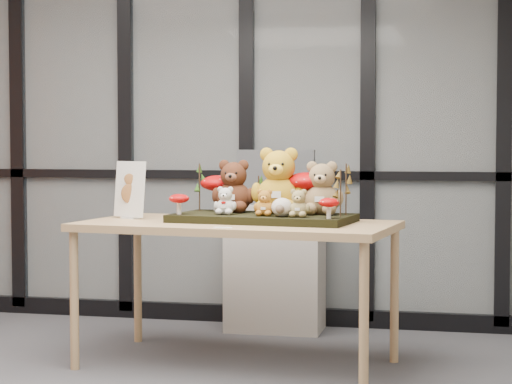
% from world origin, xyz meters
% --- Properties ---
extents(room_shell, '(5.00, 5.00, 5.00)m').
position_xyz_m(room_shell, '(0.00, 0.00, 1.68)').
color(room_shell, '#B5B2AB').
rests_on(room_shell, floor).
extents(glass_partition, '(4.90, 0.06, 2.78)m').
position_xyz_m(glass_partition, '(-0.00, 2.47, 1.42)').
color(glass_partition, '#2D383F').
rests_on(glass_partition, floor).
extents(display_table, '(1.85, 1.09, 0.82)m').
position_xyz_m(display_table, '(0.69, 1.21, 0.76)').
color(display_table, tan).
rests_on(display_table, floor).
extents(diorama_tray, '(1.06, 0.63, 0.04)m').
position_xyz_m(diorama_tray, '(0.83, 1.26, 0.85)').
color(diorama_tray, black).
rests_on(diorama_tray, display_table).
extents(bear_pooh_yellow, '(0.35, 0.32, 0.42)m').
position_xyz_m(bear_pooh_yellow, '(0.91, 1.33, 1.08)').
color(bear_pooh_yellow, gold).
rests_on(bear_pooh_yellow, diorama_tray).
extents(bear_brown_medium, '(0.28, 0.26, 0.34)m').
position_xyz_m(bear_brown_medium, '(0.63, 1.38, 1.04)').
color(bear_brown_medium, '#472213').
rests_on(bear_brown_medium, diorama_tray).
extents(bear_tan_back, '(0.28, 0.26, 0.33)m').
position_xyz_m(bear_tan_back, '(1.16, 1.32, 1.03)').
color(bear_tan_back, olive).
rests_on(bear_tan_back, diorama_tray).
extents(bear_small_yellow, '(0.14, 0.13, 0.16)m').
position_xyz_m(bear_small_yellow, '(0.87, 1.14, 0.95)').
color(bear_small_yellow, '#AD6A20').
rests_on(bear_small_yellow, diorama_tray).
extents(bear_white_bow, '(0.15, 0.14, 0.17)m').
position_xyz_m(bear_white_bow, '(0.63, 1.19, 0.95)').
color(bear_white_bow, silver).
rests_on(bear_white_bow, diorama_tray).
extents(bear_beige_small, '(0.14, 0.13, 0.17)m').
position_xyz_m(bear_beige_small, '(1.06, 1.10, 0.95)').
color(bear_beige_small, '#9B884F').
rests_on(bear_beige_small, diorama_tray).
extents(plush_cream_hedgehog, '(0.10, 0.09, 0.12)m').
position_xyz_m(plush_cream_hedgehog, '(0.97, 1.10, 0.92)').
color(plush_cream_hedgehog, beige).
rests_on(plush_cream_hedgehog, diorama_tray).
extents(mushroom_back_left, '(0.21, 0.21, 0.23)m').
position_xyz_m(mushroom_back_left, '(0.51, 1.48, 0.98)').
color(mushroom_back_left, '#9F0506').
rests_on(mushroom_back_left, diorama_tray).
extents(mushroom_back_right, '(0.24, 0.24, 0.26)m').
position_xyz_m(mushroom_back_right, '(1.06, 1.37, 1.00)').
color(mushroom_back_right, '#9F0506').
rests_on(mushroom_back_right, diorama_tray).
extents(mushroom_front_left, '(0.12, 0.12, 0.13)m').
position_xyz_m(mushroom_front_left, '(0.37, 1.14, 0.93)').
color(mushroom_front_left, '#9F0506').
rests_on(mushroom_front_left, diorama_tray).
extents(mushroom_front_right, '(0.11, 0.11, 0.12)m').
position_xyz_m(mushroom_front_right, '(1.24, 1.03, 0.93)').
color(mushroom_front_right, '#9F0506').
rests_on(mushroom_front_right, diorama_tray).
extents(sprig_green_far_left, '(0.05, 0.05, 0.28)m').
position_xyz_m(sprig_green_far_left, '(0.40, 1.44, 1.01)').
color(sprig_green_far_left, '#123D0D').
rests_on(sprig_green_far_left, diorama_tray).
extents(sprig_green_mid_left, '(0.05, 0.05, 0.24)m').
position_xyz_m(sprig_green_mid_left, '(0.58, 1.47, 0.99)').
color(sprig_green_mid_left, '#123D0D').
rests_on(sprig_green_mid_left, diorama_tray).
extents(sprig_dry_far_right, '(0.05, 0.05, 0.29)m').
position_xyz_m(sprig_dry_far_right, '(1.30, 1.31, 1.01)').
color(sprig_dry_far_right, brown).
rests_on(sprig_dry_far_right, diorama_tray).
extents(sprig_dry_mid_right, '(0.05, 0.05, 0.26)m').
position_xyz_m(sprig_dry_mid_right, '(1.28, 1.18, 1.00)').
color(sprig_dry_mid_right, brown).
rests_on(sprig_dry_mid_right, diorama_tray).
extents(sprig_green_centre, '(0.05, 0.05, 0.21)m').
position_xyz_m(sprig_green_centre, '(0.76, 1.46, 0.97)').
color(sprig_green_centre, '#123D0D').
rests_on(sprig_green_centre, diorama_tray).
extents(sign_holder, '(0.23, 0.14, 0.34)m').
position_xyz_m(sign_holder, '(0.01, 1.31, 0.98)').
color(sign_holder, silver).
rests_on(sign_holder, display_table).
extents(label_card, '(0.10, 0.03, 0.00)m').
position_xyz_m(label_card, '(0.70, 0.85, 0.82)').
color(label_card, white).
rests_on(label_card, display_table).
extents(cabinet, '(0.64, 0.37, 0.85)m').
position_xyz_m(cabinet, '(0.70, 2.24, 0.43)').
color(cabinet, '#A39B91').
rests_on(cabinet, floor).
extents(monitor, '(0.53, 0.05, 0.37)m').
position_xyz_m(monitor, '(0.70, 2.26, 1.04)').
color(monitor, '#4C4F53').
rests_on(monitor, cabinet).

